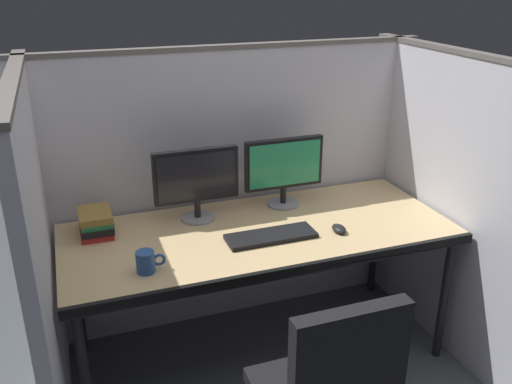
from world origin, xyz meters
The scene contains 10 objects.
cubicle_partition_rear centered at (0.00, 0.74, 0.79)m, with size 2.21×0.06×1.57m.
cubicle_partition_left centered at (-0.99, 0.20, 0.79)m, with size 0.06×1.41×1.57m.
cubicle_partition_right centered at (0.99, 0.20, 0.79)m, with size 0.06×1.41×1.57m.
desk centered at (0.00, 0.29, 0.69)m, with size 1.90×0.80×0.74m.
monitor_left centered at (-0.25, 0.52, 0.96)m, with size 0.43×0.17×0.37m.
monitor_right centered at (0.22, 0.54, 0.96)m, with size 0.43×0.17×0.37m.
keyboard_main centered at (0.02, 0.19, 0.75)m, with size 0.43×0.15×0.02m, color black.
computer_mouse centered at (0.36, 0.14, 0.76)m, with size 0.06×0.10×0.04m.
book_stack centered at (-0.75, 0.52, 0.80)m, with size 0.16×0.22×0.12m.
coffee_mug centered at (-0.59, 0.08, 0.79)m, with size 0.13×0.08×0.09m.
Camera 1 is at (-0.83, -1.98, 1.94)m, focal length 38.54 mm.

